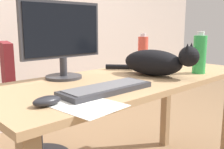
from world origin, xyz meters
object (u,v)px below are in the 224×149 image
at_px(monitor, 63,37).
at_px(computer_mouse, 47,101).
at_px(office_chair, 30,113).
at_px(water_bottle, 143,50).
at_px(cat, 156,62).
at_px(keyboard, 107,89).
at_px(spray_bottle, 200,54).

height_order(monitor, computer_mouse, monitor).
distance_m(office_chair, water_bottle, 0.95).
height_order(cat, computer_mouse, cat).
relative_size(monitor, keyboard, 1.09).
bearing_deg(spray_bottle, cat, 152.87).
bearing_deg(office_chair, cat, -65.10).
distance_m(monitor, keyboard, 0.44).
bearing_deg(cat, keyboard, -169.78).
distance_m(office_chair, computer_mouse, 1.07).
relative_size(office_chair, water_bottle, 4.02).
height_order(monitor, water_bottle, monitor).
bearing_deg(water_bottle, keyboard, -150.69).
xyz_separation_m(monitor, spray_bottle, (0.69, -0.43, -0.11)).
xyz_separation_m(keyboard, cat, (0.46, 0.08, 0.07)).
relative_size(office_chair, cat, 1.54).
height_order(water_bottle, spray_bottle, spray_bottle).
relative_size(monitor, water_bottle, 2.07).
height_order(office_chair, cat, cat).
bearing_deg(monitor, computer_mouse, -129.71).
distance_m(office_chair, spray_bottle, 1.26).
bearing_deg(spray_bottle, office_chair, 123.53).
bearing_deg(computer_mouse, monitor, 50.29).
bearing_deg(office_chair, computer_mouse, -111.44).
xyz_separation_m(office_chair, computer_mouse, (-0.37, -0.93, 0.37)).
xyz_separation_m(office_chair, monitor, (-0.04, -0.54, 0.58)).
bearing_deg(keyboard, office_chair, 85.69).
distance_m(computer_mouse, spray_bottle, 1.02).
xyz_separation_m(computer_mouse, spray_bottle, (1.01, -0.04, 0.10)).
bearing_deg(keyboard, computer_mouse, -179.21).
bearing_deg(keyboard, water_bottle, 29.31).
bearing_deg(computer_mouse, spray_bottle, -2.41).
height_order(computer_mouse, spray_bottle, spray_bottle).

